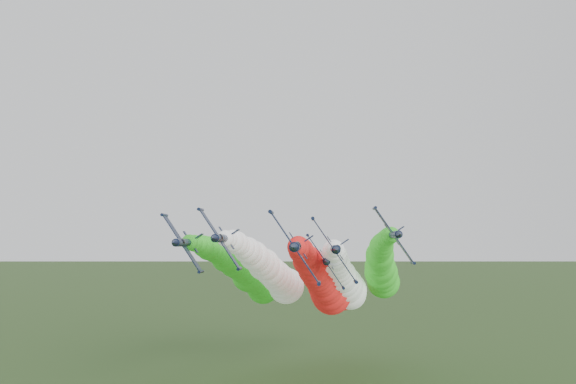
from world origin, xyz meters
name	(u,v)px	position (x,y,z in m)	size (l,w,h in m)	color
jet_lead	(323,283)	(4.26, 45.53, 26.19)	(14.47, 82.82, 22.58)	#121B36
jet_inner_left	(272,273)	(-8.19, 57.59, 27.78)	(14.49, 82.84, 22.60)	#121B36
jet_inner_right	(344,281)	(9.40, 53.95, 26.08)	(13.84, 82.19, 21.95)	#121B36
jet_outer_left	(247,274)	(-15.03, 61.23, 27.17)	(14.27, 82.62, 22.38)	#121B36
jet_outer_right	(382,269)	(19.60, 65.89, 28.43)	(14.26, 82.61, 22.37)	#121B36
jet_trail	(337,285)	(8.23, 70.45, 23.92)	(13.80, 82.15, 21.91)	#121B36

